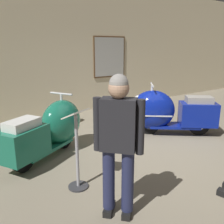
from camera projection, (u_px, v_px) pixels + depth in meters
ground_plane at (164, 149)px, 4.68m from camera, size 60.00×60.00×0.00m
showroom_back_wall at (77, 48)px, 7.05m from camera, size 18.00×0.24×3.69m
scooter_0 at (52, 128)px, 4.34m from camera, size 1.79×1.31×1.08m
scooter_1 at (166, 112)px, 5.37m from camera, size 1.78×1.55×1.13m
visitor_1 at (118, 138)px, 2.63m from camera, size 0.42×0.43×1.64m
info_stanchion at (77, 156)px, 3.30m from camera, size 0.39×0.34×1.12m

